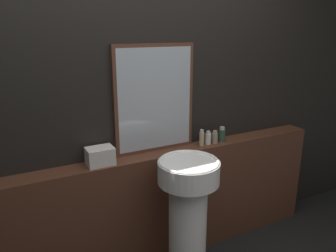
{
  "coord_description": "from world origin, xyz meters",
  "views": [
    {
      "loc": [
        -0.95,
        -0.85,
        1.79
      ],
      "look_at": [
        0.07,
        1.1,
        1.13
      ],
      "focal_mm": 35.0,
      "sensor_mm": 36.0,
      "label": 1
    }
  ],
  "objects_px": {
    "shampoo_bottle": "(202,138)",
    "lotion_bottle": "(215,137)",
    "mirror": "(155,99)",
    "towel_stack": "(100,156)",
    "body_wash_bottle": "(222,135)",
    "conditioner_bottle": "(208,138)",
    "pedestal_sink": "(188,215)"
  },
  "relations": [
    {
      "from": "towel_stack",
      "to": "shampoo_bottle",
      "type": "height_order",
      "value": "shampoo_bottle"
    },
    {
      "from": "pedestal_sink",
      "to": "body_wash_bottle",
      "type": "bearing_deg",
      "value": 34.77
    },
    {
      "from": "shampoo_bottle",
      "to": "conditioner_bottle",
      "type": "distance_m",
      "value": 0.06
    },
    {
      "from": "towel_stack",
      "to": "body_wash_bottle",
      "type": "relative_size",
      "value": 1.48
    },
    {
      "from": "conditioner_bottle",
      "to": "shampoo_bottle",
      "type": "bearing_deg",
      "value": 180.0
    },
    {
      "from": "shampoo_bottle",
      "to": "lotion_bottle",
      "type": "relative_size",
      "value": 1.27
    },
    {
      "from": "mirror",
      "to": "lotion_bottle",
      "type": "distance_m",
      "value": 0.61
    },
    {
      "from": "mirror",
      "to": "body_wash_bottle",
      "type": "relative_size",
      "value": 6.43
    },
    {
      "from": "conditioner_bottle",
      "to": "lotion_bottle",
      "type": "relative_size",
      "value": 1.06
    },
    {
      "from": "mirror",
      "to": "lotion_bottle",
      "type": "xyz_separation_m",
      "value": [
        0.5,
        -0.07,
        -0.35
      ]
    },
    {
      "from": "conditioner_bottle",
      "to": "lotion_bottle",
      "type": "distance_m",
      "value": 0.07
    },
    {
      "from": "shampoo_bottle",
      "to": "body_wash_bottle",
      "type": "height_order",
      "value": "shampoo_bottle"
    },
    {
      "from": "lotion_bottle",
      "to": "mirror",
      "type": "bearing_deg",
      "value": 171.97
    },
    {
      "from": "towel_stack",
      "to": "lotion_bottle",
      "type": "bearing_deg",
      "value": 0.0
    },
    {
      "from": "conditioner_bottle",
      "to": "lotion_bottle",
      "type": "xyz_separation_m",
      "value": [
        0.07,
        0.0,
        -0.0
      ]
    },
    {
      "from": "towel_stack",
      "to": "pedestal_sink",
      "type": "bearing_deg",
      "value": -38.67
    },
    {
      "from": "mirror",
      "to": "conditioner_bottle",
      "type": "xyz_separation_m",
      "value": [
        0.43,
        -0.07,
        -0.35
      ]
    },
    {
      "from": "mirror",
      "to": "body_wash_bottle",
      "type": "xyz_separation_m",
      "value": [
        0.57,
        -0.07,
        -0.34
      ]
    },
    {
      "from": "mirror",
      "to": "towel_stack",
      "type": "distance_m",
      "value": 0.56
    },
    {
      "from": "body_wash_bottle",
      "to": "conditioner_bottle",
      "type": "bearing_deg",
      "value": 180.0
    },
    {
      "from": "towel_stack",
      "to": "body_wash_bottle",
      "type": "distance_m",
      "value": 1.02
    },
    {
      "from": "conditioner_bottle",
      "to": "lotion_bottle",
      "type": "bearing_deg",
      "value": 0.0
    },
    {
      "from": "pedestal_sink",
      "to": "mirror",
      "type": "bearing_deg",
      "value": 93.02
    },
    {
      "from": "pedestal_sink",
      "to": "lotion_bottle",
      "type": "xyz_separation_m",
      "value": [
        0.48,
        0.38,
        0.37
      ]
    },
    {
      "from": "towel_stack",
      "to": "conditioner_bottle",
      "type": "height_order",
      "value": "towel_stack"
    },
    {
      "from": "towel_stack",
      "to": "shampoo_bottle",
      "type": "xyz_separation_m",
      "value": [
        0.82,
        0.0,
        -0.0
      ]
    },
    {
      "from": "shampoo_bottle",
      "to": "lotion_bottle",
      "type": "xyz_separation_m",
      "value": [
        0.13,
        0.0,
        -0.01
      ]
    },
    {
      "from": "body_wash_bottle",
      "to": "shampoo_bottle",
      "type": "bearing_deg",
      "value": 180.0
    },
    {
      "from": "shampoo_bottle",
      "to": "body_wash_bottle",
      "type": "distance_m",
      "value": 0.2
    },
    {
      "from": "pedestal_sink",
      "to": "lotion_bottle",
      "type": "distance_m",
      "value": 0.71
    },
    {
      "from": "lotion_bottle",
      "to": "shampoo_bottle",
      "type": "bearing_deg",
      "value": 180.0
    },
    {
      "from": "body_wash_bottle",
      "to": "lotion_bottle",
      "type": "bearing_deg",
      "value": 180.0
    }
  ]
}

